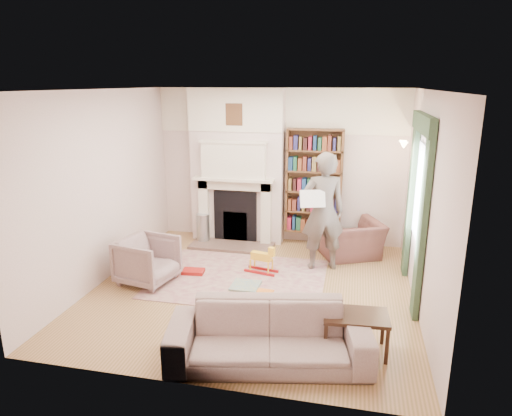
% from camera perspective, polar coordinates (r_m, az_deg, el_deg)
% --- Properties ---
extents(floor, '(4.50, 4.50, 0.00)m').
position_cam_1_polar(floor, '(6.71, -0.47, -10.07)').
color(floor, olive).
rests_on(floor, ground).
extents(ceiling, '(4.50, 4.50, 0.00)m').
position_cam_1_polar(ceiling, '(6.06, -0.53, 14.58)').
color(ceiling, white).
rests_on(ceiling, wall_back).
extents(wall_back, '(4.50, 0.00, 4.50)m').
position_cam_1_polar(wall_back, '(8.40, 2.95, 5.21)').
color(wall_back, silver).
rests_on(wall_back, floor).
extents(wall_front, '(4.50, 0.00, 4.50)m').
position_cam_1_polar(wall_front, '(4.17, -7.45, -5.65)').
color(wall_front, silver).
rests_on(wall_front, floor).
extents(wall_left, '(0.00, 4.50, 4.50)m').
position_cam_1_polar(wall_left, '(7.08, -18.56, 2.47)').
color(wall_left, silver).
rests_on(wall_left, floor).
extents(wall_right, '(0.00, 4.50, 4.50)m').
position_cam_1_polar(wall_right, '(6.15, 20.38, 0.43)').
color(wall_right, silver).
rests_on(wall_right, floor).
extents(fireplace, '(1.70, 0.58, 2.80)m').
position_cam_1_polar(fireplace, '(8.36, -2.37, 5.08)').
color(fireplace, silver).
rests_on(fireplace, floor).
extents(bookcase, '(1.00, 0.24, 1.85)m').
position_cam_1_polar(bookcase, '(8.24, 7.25, 3.30)').
color(bookcase, brown).
rests_on(bookcase, floor).
extents(window, '(0.02, 0.90, 1.30)m').
position_cam_1_polar(window, '(6.53, 19.85, 1.75)').
color(window, silver).
rests_on(window, wall_right).
extents(curtain_left, '(0.07, 0.32, 2.40)m').
position_cam_1_polar(curtain_left, '(5.91, 20.09, -2.15)').
color(curtain_left, '#324B30').
rests_on(curtain_left, floor).
extents(curtain_right, '(0.07, 0.32, 2.40)m').
position_cam_1_polar(curtain_right, '(7.25, 18.75, 1.13)').
color(curtain_right, '#324B30').
rests_on(curtain_right, floor).
extents(pelmet, '(0.09, 1.70, 0.24)m').
position_cam_1_polar(pelmet, '(6.38, 20.21, 9.92)').
color(pelmet, '#324B30').
rests_on(pelmet, wall_right).
extents(wall_sconce, '(0.20, 0.24, 0.24)m').
position_cam_1_polar(wall_sconce, '(7.50, 17.61, 7.14)').
color(wall_sconce, gold).
rests_on(wall_sconce, wall_right).
extents(rug, '(2.57, 1.98, 0.01)m').
position_cam_1_polar(rug, '(7.04, -2.10, -8.75)').
color(rug, '#C1B592').
rests_on(rug, floor).
extents(armchair_reading, '(1.23, 1.17, 0.63)m').
position_cam_1_polar(armchair_reading, '(7.94, 11.77, -3.84)').
color(armchair_reading, '#4B2B28').
rests_on(armchair_reading, floor).
extents(armchair_left, '(0.90, 0.88, 0.70)m').
position_cam_1_polar(armchair_left, '(6.98, -13.41, -6.38)').
color(armchair_left, '#B19F92').
rests_on(armchair_left, floor).
extents(sofa, '(2.25, 1.23, 0.62)m').
position_cam_1_polar(sofa, '(5.01, 1.60, -15.59)').
color(sofa, '#AC9D8E').
rests_on(sofa, floor).
extents(man_reading, '(0.79, 0.64, 1.88)m').
position_cam_1_polar(man_reading, '(7.19, 8.37, -0.45)').
color(man_reading, '#574E46').
rests_on(man_reading, floor).
extents(newspaper, '(0.40, 0.22, 0.26)m').
position_cam_1_polar(newspaper, '(6.95, 7.09, 1.16)').
color(newspaper, silver).
rests_on(newspaper, man_reading).
extents(coffee_table, '(0.73, 0.49, 0.45)m').
position_cam_1_polar(coffee_table, '(5.33, 12.28, -14.99)').
color(coffee_table, '#332011').
rests_on(coffee_table, floor).
extents(paraffin_heater, '(0.29, 0.29, 0.55)m').
position_cam_1_polar(paraffin_heater, '(8.52, -6.63, -2.54)').
color(paraffin_heater, '#A5A9AD').
rests_on(paraffin_heater, floor).
extents(rocking_horse, '(0.54, 0.31, 0.45)m').
position_cam_1_polar(rocking_horse, '(7.15, 0.67, -6.44)').
color(rocking_horse, yellow).
rests_on(rocking_horse, rug).
extents(board_game, '(0.41, 0.41, 0.03)m').
position_cam_1_polar(board_game, '(6.74, -1.32, -9.69)').
color(board_game, gold).
rests_on(board_game, rug).
extents(game_box_lid, '(0.35, 0.25, 0.06)m').
position_cam_1_polar(game_box_lid, '(7.26, -7.84, -7.87)').
color(game_box_lid, '#9F1612').
rests_on(game_box_lid, rug).
extents(comic_annuals, '(0.62, 0.57, 0.02)m').
position_cam_1_polar(comic_annuals, '(6.40, 2.31, -11.22)').
color(comic_annuals, red).
rests_on(comic_annuals, rug).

